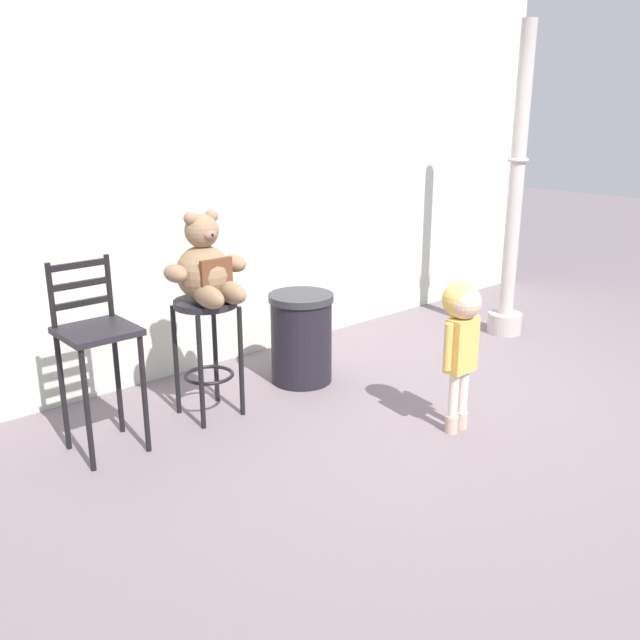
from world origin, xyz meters
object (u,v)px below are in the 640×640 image
(trash_bin, at_px, (301,338))
(bar_chair_empty, at_px, (96,342))
(bar_stool_with_teddy, at_px, (207,333))
(lamppost, at_px, (513,220))
(child_walking, at_px, (461,324))
(teddy_bear, at_px, (206,269))

(trash_bin, xyz_separation_m, bar_chair_empty, (-1.55, -0.04, 0.33))
(bar_stool_with_teddy, xyz_separation_m, lamppost, (2.90, -0.29, 0.46))
(child_walking, bearing_deg, teddy_bear, -51.12)
(teddy_bear, bearing_deg, bar_stool_with_teddy, 90.00)
(child_walking, xyz_separation_m, bar_chair_empty, (-1.75, 1.21, -0.03))
(lamppost, bearing_deg, bar_chair_empty, 175.39)
(child_walking, relative_size, lamppost, 0.37)
(lamppost, bearing_deg, child_walking, -153.92)
(child_walking, relative_size, trash_bin, 1.45)
(trash_bin, height_order, lamppost, lamppost)
(bar_stool_with_teddy, bearing_deg, bar_chair_empty, 179.92)
(child_walking, xyz_separation_m, trash_bin, (-0.20, 1.26, -0.36))
(bar_stool_with_teddy, xyz_separation_m, child_walking, (1.02, -1.21, 0.14))
(teddy_bear, xyz_separation_m, bar_chair_empty, (-0.73, 0.03, -0.32))
(bar_stool_with_teddy, height_order, trash_bin, bar_stool_with_teddy)
(bar_stool_with_teddy, bearing_deg, trash_bin, 3.05)
(bar_stool_with_teddy, relative_size, child_walking, 0.81)
(bar_stool_with_teddy, xyz_separation_m, trash_bin, (0.82, 0.04, -0.22))
(teddy_bear, relative_size, child_walking, 0.59)
(child_walking, distance_m, bar_chair_empty, 2.13)
(bar_stool_with_teddy, relative_size, lamppost, 0.30)
(bar_stool_with_teddy, bearing_deg, teddy_bear, -90.00)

